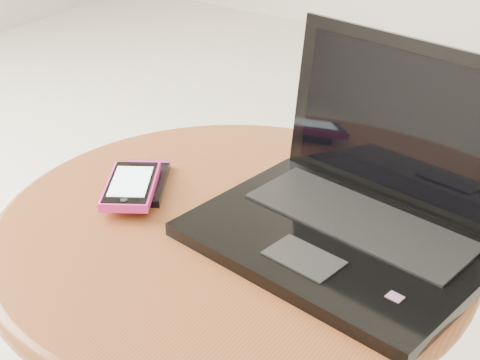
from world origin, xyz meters
The scene contains 4 objects.
table centered at (0.03, -0.12, 0.36)m, with size 0.58×0.58×0.46m.
laptop centered at (0.16, -0.06, 0.50)m, with size 0.35×0.30×0.21m.
phone_black centered at (-0.12, -0.11, 0.47)m, with size 0.10×0.12×0.01m.
phone_pink centered at (-0.11, -0.14, 0.48)m, with size 0.11×0.13×0.01m.
Camera 1 is at (0.44, -0.72, 0.93)m, focal length 54.56 mm.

